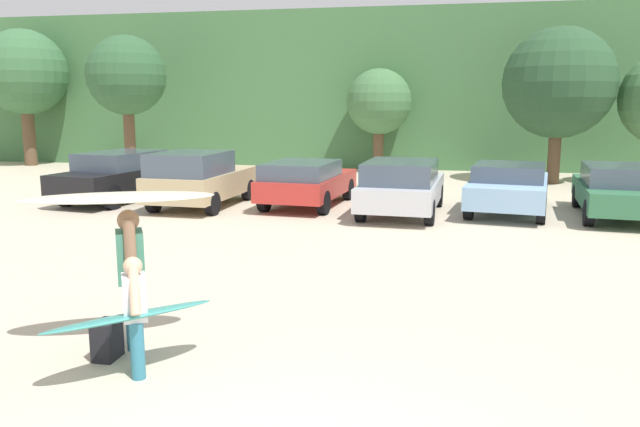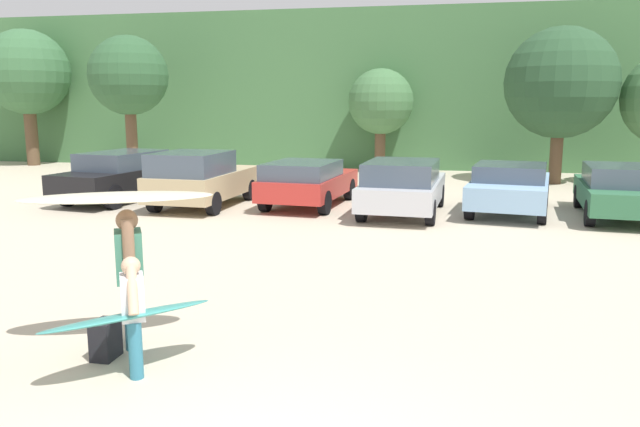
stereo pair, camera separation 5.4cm
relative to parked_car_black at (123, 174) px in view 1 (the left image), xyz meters
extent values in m
cube|color=#427042|center=(8.41, 16.35, 2.69)|extent=(108.00, 12.00, 6.96)
cylinder|color=brown|center=(-9.55, 8.87, 0.53)|extent=(0.57, 0.57, 2.65)
sphere|color=#38663D|center=(-9.55, 8.87, 3.50)|extent=(3.88, 3.88, 3.88)
cylinder|color=brown|center=(-3.41, 6.95, 0.53)|extent=(0.47, 0.47, 2.64)
sphere|color=#2D5633|center=(-3.41, 6.95, 3.23)|extent=(3.24, 3.24, 3.24)
cylinder|color=brown|center=(6.76, 9.37, 0.11)|extent=(0.45, 0.45, 1.79)
sphere|color=#427042|center=(6.76, 9.37, 2.17)|extent=(2.74, 2.74, 2.74)
cylinder|color=brown|center=(13.43, 6.59, 0.18)|extent=(0.44, 0.44, 1.94)
sphere|color=#284C2D|center=(13.43, 6.59, 2.82)|extent=(3.93, 3.93, 3.93)
cube|color=black|center=(0.00, 0.01, -0.13)|extent=(2.44, 4.97, 0.62)
cube|color=#3F4C5B|center=(-0.01, -0.04, 0.43)|extent=(1.98, 2.76, 0.50)
cylinder|color=black|center=(-0.55, 1.69, -0.44)|extent=(0.32, 0.71, 0.69)
cylinder|color=black|center=(1.02, 1.45, -0.44)|extent=(0.32, 0.71, 0.69)
cylinder|color=black|center=(-1.01, -1.43, -0.44)|extent=(0.32, 0.71, 0.69)
cylinder|color=black|center=(0.55, -1.66, -0.44)|extent=(0.32, 0.71, 0.69)
cube|color=tan|center=(2.81, -0.58, -0.14)|extent=(2.08, 4.10, 0.68)
cube|color=#3F4C5B|center=(2.77, -1.37, 0.50)|extent=(1.84, 2.26, 0.61)
cylinder|color=black|center=(2.02, 0.78, -0.48)|extent=(0.25, 0.63, 0.62)
cylinder|color=black|center=(3.72, 0.70, -0.48)|extent=(0.25, 0.63, 0.62)
cylinder|color=black|center=(1.90, -1.87, -0.48)|extent=(0.25, 0.63, 0.62)
cylinder|color=black|center=(3.59, -1.95, -0.48)|extent=(0.25, 0.63, 0.62)
cube|color=#B72D28|center=(5.73, 0.11, -0.19)|extent=(2.23, 4.21, 0.55)
cube|color=#3F4C5B|center=(5.67, -0.56, 0.31)|extent=(1.92, 2.52, 0.44)
cylinder|color=black|center=(5.02, 1.52, -0.47)|extent=(0.28, 0.66, 0.64)
cylinder|color=black|center=(6.69, 1.36, -0.47)|extent=(0.28, 0.66, 0.64)
cylinder|color=black|center=(4.77, -1.15, -0.47)|extent=(0.28, 0.66, 0.64)
cylinder|color=black|center=(6.44, -1.30, -0.47)|extent=(0.28, 0.66, 0.64)
cube|color=silver|center=(8.46, -0.74, -0.18)|extent=(2.14, 4.41, 0.59)
cube|color=#3F4C5B|center=(8.43, -1.21, 0.38)|extent=(1.87, 2.55, 0.54)
cylinder|color=black|center=(7.71, 0.73, -0.48)|extent=(0.26, 0.64, 0.63)
cylinder|color=black|center=(9.39, 0.62, -0.48)|extent=(0.26, 0.64, 0.63)
cylinder|color=black|center=(7.53, -2.10, -0.48)|extent=(0.26, 0.64, 0.63)
cylinder|color=black|center=(9.21, -2.21, -0.48)|extent=(0.26, 0.64, 0.63)
cube|color=#84ADD1|center=(11.24, 0.01, -0.18)|extent=(2.56, 4.52, 0.57)
cube|color=#3F4C5B|center=(11.22, -0.12, 0.32)|extent=(2.07, 2.35, 0.42)
cylinder|color=black|center=(10.61, 1.54, -0.47)|extent=(0.32, 0.67, 0.65)
cylinder|color=black|center=(12.31, 1.27, -0.47)|extent=(0.32, 0.67, 0.65)
cylinder|color=black|center=(10.17, -1.25, -0.47)|extent=(0.32, 0.67, 0.65)
cylinder|color=black|center=(11.87, -1.52, -0.47)|extent=(0.32, 0.67, 0.65)
cube|color=#2D6642|center=(13.95, -0.25, -0.19)|extent=(2.34, 4.47, 0.56)
cube|color=#3F4C5B|center=(13.94, -0.42, 0.33)|extent=(1.98, 2.41, 0.49)
cylinder|color=black|center=(13.23, 1.25, -0.47)|extent=(0.28, 0.66, 0.64)
cylinder|color=black|center=(12.95, -1.57, -0.47)|extent=(0.28, 0.66, 0.64)
cylinder|color=teal|center=(5.94, -10.67, -0.39)|extent=(0.19, 0.19, 0.81)
cylinder|color=teal|center=(5.79, -10.42, -0.39)|extent=(0.19, 0.19, 0.81)
cube|color=#3F7F66|center=(5.87, -10.54, 0.32)|extent=(0.47, 0.51, 0.62)
sphere|color=#8C664C|center=(5.87, -10.54, 0.76)|extent=(0.26, 0.26, 0.26)
cylinder|color=#8C664C|center=(5.98, -10.74, 0.48)|extent=(0.20, 0.21, 0.66)
cylinder|color=#8C664C|center=(5.75, -10.35, 0.48)|extent=(0.29, 0.38, 0.66)
cylinder|color=teal|center=(6.36, -11.40, -0.47)|extent=(0.15, 0.15, 0.63)
cylinder|color=teal|center=(6.25, -11.21, -0.47)|extent=(0.15, 0.15, 0.63)
cube|color=silver|center=(6.30, -11.30, 0.08)|extent=(0.37, 0.40, 0.48)
sphere|color=#D8AD8C|center=(6.30, -11.30, 0.43)|extent=(0.20, 0.20, 0.20)
cylinder|color=#D8AD8C|center=(6.39, -11.46, 0.21)|extent=(0.26, 0.34, 0.50)
cylinder|color=#D8AD8C|center=(6.22, -11.15, 0.21)|extent=(0.20, 0.24, 0.52)
ellipsoid|color=beige|center=(5.82, -10.66, 1.05)|extent=(2.27, 1.46, 0.10)
ellipsoid|color=teal|center=(6.26, -11.33, -0.12)|extent=(1.65, 1.72, 0.19)
cube|color=black|center=(5.76, -10.98, -0.56)|extent=(0.24, 0.34, 0.45)
camera|label=1|loc=(9.49, -17.17, 2.13)|focal=34.93mm
camera|label=2|loc=(9.54, -17.16, 2.13)|focal=34.93mm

